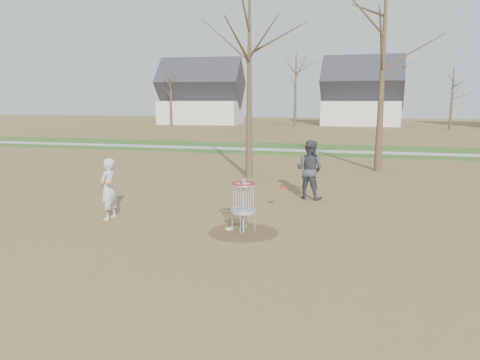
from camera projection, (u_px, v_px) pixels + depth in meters
name	position (u px, v px, depth m)	size (l,w,h in m)	color
ground	(243.00, 233.00, 12.00)	(160.00, 160.00, 0.00)	brown
green_band	(322.00, 150.00, 31.96)	(160.00, 8.00, 0.01)	#2D5119
footpath	(321.00, 151.00, 31.01)	(160.00, 1.50, 0.01)	#9E9E99
dirt_circle	(243.00, 232.00, 12.00)	(1.80, 1.80, 0.01)	#47331E
player_standing	(108.00, 189.00, 13.22)	(0.64, 0.42, 1.75)	silver
player_throwing	(309.00, 170.00, 15.96)	(0.98, 0.77, 2.02)	#38383D
disc_grounded	(229.00, 229.00, 12.27)	(0.22, 0.22, 0.02)	silver
discs_in_play	(204.00, 185.00, 13.47)	(4.64, 2.59, 0.39)	red
disc_golf_basket	(243.00, 198.00, 11.84)	(0.64, 0.64, 1.35)	#9EA3AD
bare_trees	(357.00, 79.00, 44.66)	(52.62, 44.98, 9.00)	#382B1E
houses_row	(380.00, 99.00, 60.25)	(56.51, 10.01, 7.26)	silver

